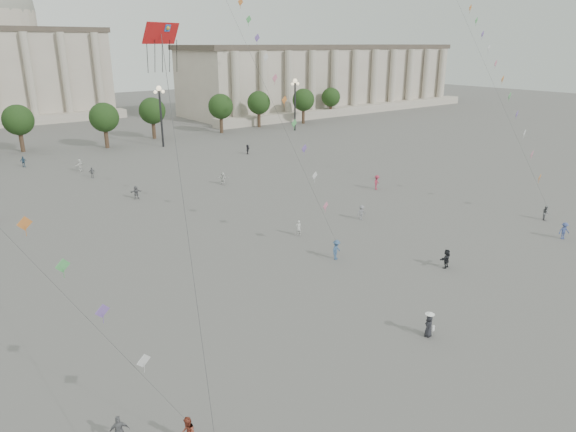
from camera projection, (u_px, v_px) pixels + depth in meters
ground at (432, 355)px, 30.45m from camera, size 360.00×360.00×0.00m
hall_east at (326, 78)px, 141.59m from camera, size 84.00×26.22×17.20m
tree_row at (59, 119)px, 87.26m from camera, size 137.12×5.12×8.00m
lamp_post_mid_east at (160, 105)px, 89.30m from camera, size 2.00×0.90×10.65m
lamp_post_far_east at (295, 95)px, 106.65m from camera, size 2.00×0.90×10.65m
person_crowd_0 at (23, 162)px, 76.43m from camera, size 0.99×0.53×1.62m
person_crowd_3 at (446, 259)px, 42.06m from camera, size 1.55×0.70×1.61m
person_crowd_4 at (80, 165)px, 73.76m from camera, size 1.64×1.43×1.79m
person_crowd_6 at (361, 212)px, 53.58m from camera, size 1.13×0.80×1.58m
person_crowd_7 at (223, 178)px, 67.05m from camera, size 1.54×1.10×1.60m
person_crowd_8 at (377, 182)px, 64.72m from camera, size 1.37×1.11×1.84m
person_crowd_9 at (248, 149)px, 85.51m from camera, size 1.35×1.37×1.57m
person_crowd_12 at (136, 192)px, 60.83m from camera, size 1.51×0.73×1.56m
person_crowd_13 at (298, 228)px, 49.09m from camera, size 0.67×0.57×1.57m
person_crowd_14 at (564, 231)px, 48.25m from camera, size 1.22×1.03×1.64m
person_crowd_16 at (92, 173)px, 70.30m from camera, size 0.88×0.38×1.49m
tourist_3 at (119, 431)px, 23.44m from camera, size 0.97×0.62×1.54m
kite_flyer_1 at (336, 250)px, 43.69m from camera, size 1.29×1.03×1.75m
kite_flyer_2 at (546, 213)px, 53.53m from camera, size 0.93×0.91×1.51m
hat_person at (429, 325)px, 32.17m from camera, size 0.84×0.69×1.69m
dragon_kite at (162, 52)px, 25.67m from camera, size 4.35×8.89×24.16m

